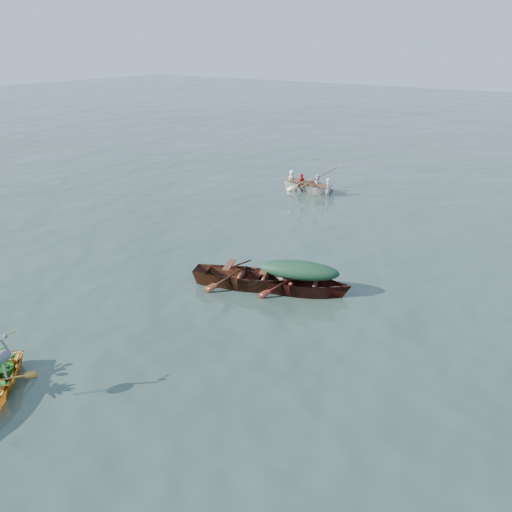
{
  "coord_description": "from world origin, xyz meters",
  "views": [
    {
      "loc": [
        8.55,
        -7.65,
        6.6
      ],
      "look_at": [
        0.52,
        3.8,
        0.5
      ],
      "focal_mm": 35.0,
      "sensor_mm": 36.0,
      "label": 1
    }
  ],
  "objects_px": {
    "green_tarp_boat": "(298,292)",
    "open_wooden_boat": "(247,287)",
    "heron": "(3,364)",
    "rowed_boat": "(309,192)"
  },
  "relations": [
    {
      "from": "green_tarp_boat",
      "to": "rowed_boat",
      "type": "xyz_separation_m",
      "value": [
        -4.76,
        9.08,
        0.0
      ]
    },
    {
      "from": "green_tarp_boat",
      "to": "rowed_boat",
      "type": "height_order",
      "value": "green_tarp_boat"
    },
    {
      "from": "open_wooden_boat",
      "to": "heron",
      "type": "distance_m",
      "value": 6.87
    },
    {
      "from": "open_wooden_boat",
      "to": "rowed_boat",
      "type": "relative_size",
      "value": 1.18
    },
    {
      "from": "green_tarp_boat",
      "to": "heron",
      "type": "distance_m",
      "value": 7.67
    },
    {
      "from": "open_wooden_boat",
      "to": "rowed_boat",
      "type": "distance_m",
      "value": 10.19
    },
    {
      "from": "green_tarp_boat",
      "to": "open_wooden_boat",
      "type": "relative_size",
      "value": 0.93
    },
    {
      "from": "rowed_boat",
      "to": "green_tarp_boat",
      "type": "bearing_deg",
      "value": -149.52
    },
    {
      "from": "green_tarp_boat",
      "to": "heron",
      "type": "xyz_separation_m",
      "value": [
        -2.24,
        -7.28,
        0.92
      ]
    },
    {
      "from": "open_wooden_boat",
      "to": "rowed_boat",
      "type": "xyz_separation_m",
      "value": [
        -3.37,
        9.61,
        0.0
      ]
    }
  ]
}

